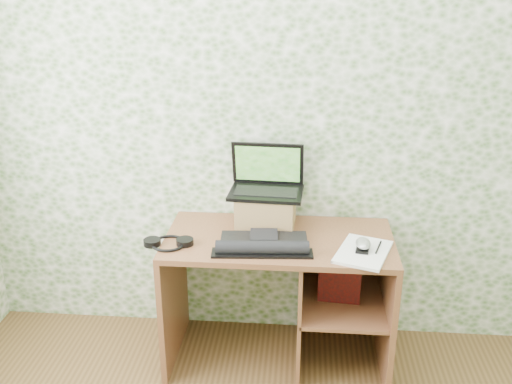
# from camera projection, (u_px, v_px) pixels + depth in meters

# --- Properties ---
(wall_back) EXTENTS (3.50, 0.00, 3.50)m
(wall_back) POSITION_uv_depth(u_px,v_px,m) (283.00, 121.00, 3.08)
(wall_back) COLOR white
(wall_back) RESTS_ON ground
(desk) EXTENTS (1.20, 0.60, 0.75)m
(desk) POSITION_uv_depth(u_px,v_px,m) (293.00, 280.00, 3.11)
(desk) COLOR brown
(desk) RESTS_ON floor
(riser) EXTENTS (0.32, 0.27, 0.19)m
(riser) POSITION_uv_depth(u_px,v_px,m) (266.00, 210.00, 3.10)
(riser) COLOR olive
(riser) RESTS_ON desk
(laptop) EXTENTS (0.41, 0.30, 0.26)m
(laptop) POSITION_uv_depth(u_px,v_px,m) (267.00, 181.00, 3.08)
(laptop) COLOR black
(laptop) RESTS_ON riser
(keyboard) EXTENTS (0.51, 0.28, 0.07)m
(keyboard) POSITION_uv_depth(u_px,v_px,m) (263.00, 244.00, 2.87)
(keyboard) COLOR black
(keyboard) RESTS_ON desk
(headphones) EXTENTS (0.25, 0.20, 0.03)m
(headphones) POSITION_uv_depth(u_px,v_px,m) (169.00, 243.00, 2.91)
(headphones) COLOR black
(headphones) RESTS_ON desk
(notepad) EXTENTS (0.33, 0.39, 0.02)m
(notepad) POSITION_uv_depth(u_px,v_px,m) (363.00, 252.00, 2.83)
(notepad) COLOR white
(notepad) RESTS_ON desk
(mouse) EXTENTS (0.10, 0.13, 0.04)m
(mouse) POSITION_uv_depth(u_px,v_px,m) (363.00, 246.00, 2.83)
(mouse) COLOR #B5B5B7
(mouse) RESTS_ON notepad
(pen) EXTENTS (0.05, 0.14, 0.01)m
(pen) POSITION_uv_depth(u_px,v_px,m) (378.00, 247.00, 2.85)
(pen) COLOR black
(pen) RESTS_ON notepad
(red_box) EXTENTS (0.23, 0.09, 0.27)m
(red_box) POSITION_uv_depth(u_px,v_px,m) (340.00, 278.00, 3.05)
(red_box) COLOR maroon
(red_box) RESTS_ON desk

